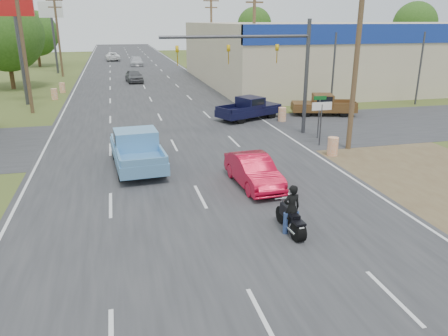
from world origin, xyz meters
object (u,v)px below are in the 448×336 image
object	(u,v)px
red_convertible	(254,171)
distant_car_silver	(137,61)
rider	(292,211)
brown_pickup	(322,105)
motorcycle	(292,221)
navy_pickup	(250,108)
distant_car_white	(113,57)
distant_car_grey	(134,76)
blue_pickup	(136,148)

from	to	relation	value
red_convertible	distant_car_silver	bearing A→B (deg)	88.32
rider	brown_pickup	distance (m)	20.26
motorcycle	navy_pickup	distance (m)	18.21
rider	distant_car_white	bearing A→B (deg)	-88.79
rider	brown_pickup	size ratio (longest dim) A/B	0.32
navy_pickup	distant_car_silver	bearing A→B (deg)	163.91
rider	brown_pickup	bearing A→B (deg)	-122.09
motorcycle	distant_car_white	xyz separation A→B (m)	(-5.47, 69.91, 0.25)
motorcycle	distant_car_grey	distance (m)	40.16
brown_pickup	distant_car_silver	bearing A→B (deg)	31.67
red_convertible	distant_car_silver	xyz separation A→B (m)	(-1.97, 55.11, 0.01)
red_convertible	distant_car_grey	world-z (taller)	distant_car_grey
navy_pickup	distant_car_grey	xyz separation A→B (m)	(-7.26, 22.28, -0.10)
rider	distant_car_silver	xyz separation A→B (m)	(-1.84, 59.71, -0.14)
blue_pickup	distant_car_grey	size ratio (longest dim) A/B	1.36
motorcycle	brown_pickup	world-z (taller)	brown_pickup
motorcycle	distant_car_silver	distance (m)	59.78
rider	distant_car_grey	size ratio (longest dim) A/B	0.39
blue_pickup	navy_pickup	xyz separation A→B (m)	(8.70, 9.17, -0.12)
red_convertible	brown_pickup	size ratio (longest dim) A/B	0.80
navy_pickup	distant_car_white	bearing A→B (deg)	166.27
red_convertible	distant_car_silver	world-z (taller)	distant_car_silver
red_convertible	distant_car_grey	distance (m)	35.54
navy_pickup	brown_pickup	xyz separation A→B (m)	(5.73, 0.04, -0.02)
brown_pickup	distant_car_silver	size ratio (longest dim) A/B	1.08
distant_car_silver	blue_pickup	bearing A→B (deg)	-91.71
distant_car_silver	red_convertible	bearing A→B (deg)	-86.50
motorcycle	blue_pickup	bearing A→B (deg)	115.25
navy_pickup	rider	bearing A→B (deg)	-36.90
motorcycle	navy_pickup	size ratio (longest dim) A/B	0.39
blue_pickup	distant_car_silver	bearing A→B (deg)	82.99
distant_car_grey	motorcycle	bearing A→B (deg)	-91.19
distant_car_white	navy_pickup	bearing A→B (deg)	98.18
brown_pickup	distant_car_white	xyz separation A→B (m)	(-15.23, 52.12, -0.09)
blue_pickup	distant_car_white	distance (m)	61.33
distant_car_silver	distant_car_white	world-z (taller)	distant_car_white
navy_pickup	distant_car_grey	world-z (taller)	navy_pickup
navy_pickup	distant_car_grey	distance (m)	23.43
red_convertible	navy_pickup	xyz separation A→B (m)	(3.91, 13.11, 0.14)
red_convertible	blue_pickup	world-z (taller)	blue_pickup
motorcycle	distant_car_white	distance (m)	70.13
rider	distant_car_silver	world-z (taller)	rider
distant_car_white	distant_car_grey	bearing A→B (deg)	92.15
brown_pickup	rider	bearing A→B (deg)	167.39
navy_pickup	motorcycle	bearing A→B (deg)	-36.86
distant_car_white	distant_car_silver	bearing A→B (deg)	107.51
motorcycle	brown_pickup	distance (m)	20.30
red_convertible	motorcycle	size ratio (longest dim) A/B	2.01
navy_pickup	distant_car_silver	world-z (taller)	navy_pickup
brown_pickup	distant_car_silver	world-z (taller)	brown_pickup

